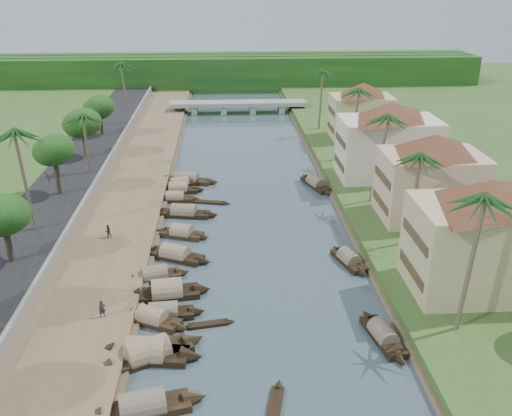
{
  "coord_description": "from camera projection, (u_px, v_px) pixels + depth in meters",
  "views": [
    {
      "loc": [
        -3.23,
        -45.05,
        27.38
      ],
      "look_at": [
        0.38,
        15.69,
        2.0
      ],
      "focal_mm": 40.0,
      "sensor_mm": 36.0,
      "label": 1
    }
  ],
  "objects": [
    {
      "name": "sampan_3",
      "position": [
        164.0,
        313.0,
        48.58
      ],
      "size": [
        7.3,
        2.0,
        1.98
      ],
      "rotation": [
        0.0,
        0.0,
        0.07
      ],
      "color": "black",
      "rests_on": "ground"
    },
    {
      "name": "right_bank",
      "position": [
        402.0,
        202.0,
        71.46
      ],
      "size": [
        16.0,
        180.0,
        1.2
      ],
      "primitive_type": "cube",
      "color": "#345220",
      "rests_on": "ground"
    },
    {
      "name": "palm_3",
      "position": [
        355.0,
        91.0,
        82.34
      ],
      "size": [
        3.2,
        3.2,
        11.9
      ],
      "color": "brown",
      "rests_on": "ground"
    },
    {
      "name": "tree_4",
      "position": [
        83.0,
        124.0,
        84.36
      ],
      "size": [
        5.03,
        5.03,
        7.21
      ],
      "color": "#413525",
      "rests_on": "ground"
    },
    {
      "name": "sampan_14",
      "position": [
        383.0,
        336.0,
        45.57
      ],
      "size": [
        2.88,
        7.93,
        1.93
      ],
      "rotation": [
        0.0,
        0.0,
        1.76
      ],
      "color": "black",
      "rests_on": "ground"
    },
    {
      "name": "sampan_9",
      "position": [
        184.0,
        213.0,
        68.66
      ],
      "size": [
        8.8,
        3.25,
        2.19
      ],
      "rotation": [
        0.0,
        0.0,
        -0.19
      ],
      "color": "black",
      "rests_on": "ground"
    },
    {
      "name": "palm_5",
      "position": [
        19.0,
        133.0,
        57.91
      ],
      "size": [
        3.2,
        3.2,
        12.54
      ],
      "color": "brown",
      "rests_on": "ground"
    },
    {
      "name": "bridge",
      "position": [
        238.0,
        105.0,
        117.9
      ],
      "size": [
        28.0,
        4.0,
        2.4
      ],
      "color": "gray",
      "rests_on": "ground"
    },
    {
      "name": "sampan_8",
      "position": [
        182.0,
        233.0,
        63.32
      ],
      "size": [
        6.74,
        3.76,
        2.07
      ],
      "rotation": [
        0.0,
        0.0,
        -0.35
      ],
      "color": "black",
      "rests_on": "ground"
    },
    {
      "name": "sampan_6",
      "position": [
        155.0,
        276.0,
        54.45
      ],
      "size": [
        7.03,
        3.35,
        2.08
      ],
      "rotation": [
        0.0,
        0.0,
        0.27
      ],
      "color": "black",
      "rests_on": "ground"
    },
    {
      "name": "sampan_16",
      "position": [
        316.0,
        184.0,
        77.99
      ],
      "size": [
        4.3,
        8.84,
        2.15
      ],
      "rotation": [
        0.0,
        0.0,
        1.89
      ],
      "color": "black",
      "rests_on": "ground"
    },
    {
      "name": "retaining_wall",
      "position": [
        85.0,
        203.0,
        69.03
      ],
      "size": [
        0.4,
        180.0,
        1.1
      ],
      "primitive_type": "cube",
      "color": "slate",
      "rests_on": "left_bank"
    },
    {
      "name": "palm_2",
      "position": [
        380.0,
        118.0,
        66.25
      ],
      "size": [
        3.2,
        3.2,
        12.12
      ],
      "color": "brown",
      "rests_on": "ground"
    },
    {
      "name": "canoe_0",
      "position": [
        273.0,
        413.0,
        38.06
      ],
      "size": [
        2.32,
        6.8,
        0.89
      ],
      "rotation": [
        0.0,
        0.0,
        1.35
      ],
      "color": "black",
      "rests_on": "ground"
    },
    {
      "name": "left_bank",
      "position": [
        120.0,
        210.0,
        69.62
      ],
      "size": [
        10.0,
        180.0,
        0.8
      ],
      "primitive_type": "cube",
      "color": "brown",
      "rests_on": "ground"
    },
    {
      "name": "tree_3",
      "position": [
        54.0,
        151.0,
        69.77
      ],
      "size": [
        4.46,
        4.46,
        7.54
      ],
      "color": "#413525",
      "rests_on": "ground"
    },
    {
      "name": "sampan_1",
      "position": [
        147.0,
        353.0,
        43.44
      ],
      "size": [
        9.09,
        3.24,
        2.59
      ],
      "rotation": [
        0.0,
        0.0,
        -0.14
      ],
      "color": "black",
      "rests_on": "ground"
    },
    {
      "name": "building_far",
      "position": [
        389.0,
        140.0,
        76.61
      ],
      "size": [
        15.59,
        15.59,
        10.2
      ],
      "color": "beige",
      "rests_on": "right_bank"
    },
    {
      "name": "tree_2",
      "position": [
        3.0,
        216.0,
        53.39
      ],
      "size": [
        4.66,
        4.66,
        6.74
      ],
      "color": "#413525",
      "rests_on": "ground"
    },
    {
      "name": "road",
      "position": [
        49.0,
        209.0,
        69.04
      ],
      "size": [
        8.0,
        180.0,
        1.4
      ],
      "primitive_type": "cube",
      "color": "black",
      "rests_on": "ground"
    },
    {
      "name": "building_mid",
      "position": [
        431.0,
        176.0,
        63.86
      ],
      "size": [
        14.11,
        14.11,
        9.7
      ],
      "color": "#D6A197",
      "rests_on": "right_bank"
    },
    {
      "name": "sampan_0",
      "position": [
        143.0,
        407.0,
        38.06
      ],
      "size": [
        9.1,
        3.74,
        2.33
      ],
      "rotation": [
        0.0,
        0.0,
        0.23
      ],
      "color": "black",
      "rests_on": "ground"
    },
    {
      "name": "person_near",
      "position": [
        102.0,
        309.0,
        47.07
      ],
      "size": [
        0.66,
        0.57,
        1.52
      ],
      "primitive_type": "imported",
      "rotation": [
        0.0,
        0.0,
        0.45
      ],
      "color": "#222229",
      "rests_on": "left_bank"
    },
    {
      "name": "palm_8",
      "position": [
        124.0,
        65.0,
        101.31
      ],
      "size": [
        3.2,
        3.2,
        12.35
      ],
      "color": "brown",
      "rests_on": "ground"
    },
    {
      "name": "sampan_7",
      "position": [
        175.0,
        255.0,
        58.49
      ],
      "size": [
        8.18,
        5.1,
        2.2
      ],
      "rotation": [
        0.0,
        0.0,
        -0.45
      ],
      "color": "black",
      "rests_on": "ground"
    },
    {
      "name": "palm_0",
      "position": [
        478.0,
        200.0,
        40.92
      ],
      "size": [
        3.2,
        3.2,
        12.79
      ],
      "color": "brown",
      "rests_on": "ground"
    },
    {
      "name": "sampan_12",
      "position": [
        186.0,
        180.0,
        79.49
      ],
      "size": [
        9.56,
        3.9,
        2.23
      ],
      "rotation": [
        0.0,
        0.0,
        -0.24
      ],
      "color": "black",
      "rests_on": "ground"
    },
    {
      "name": "tree_5",
      "position": [
        99.0,
        108.0,
        96.01
      ],
      "size": [
        4.64,
        4.64,
        6.6
      ],
      "color": "#413525",
      "rests_on": "ground"
    },
    {
      "name": "treeline",
      "position": [
        235.0,
        72.0,
        142.82
      ],
      "size": [
        120.0,
        14.0,
        8.0
      ],
      "color": "#133E11",
      "rests_on": "ground"
    },
    {
      "name": "canoe_2",
      "position": [
        209.0,
        202.0,
        72.59
      ],
      "size": [
        5.79,
        2.14,
        0.84
      ],
      "rotation": [
        0.0,
        0.0,
        -0.23
      ],
      "color": "black",
      "rests_on": "ground"
    },
    {
      "name": "building_distant",
      "position": [
        361.0,
        110.0,
        95.28
      ],
      "size": [
        12.62,
        12.62,
        9.2
      ],
      "color": "tan",
      "rests_on": "right_bank"
    },
    {
      "name": "sampan_10",
      "position": [
        175.0,
        198.0,
        73.1
      ],
      "size": [
        6.52,
        1.8,
        1.84
      ],
      "rotation": [
        0.0,
        0.0,
        -0.06
      ],
      "color": "black",
      "rests_on": "ground"
    },
    {
      "name": "tree_6",
      "position": [
        421.0,
        138.0,
        78.49
      ],
      "size": [
        4.76,
        4.76,
        6.91
      ],
      "color": "#413525",
      "rests_on": "ground"
    },
    {
      "name": "palm_1",
      "position": [
        420.0,
        157.0,
        55.82
      ],
      "size": [
        3.2,
        3.2,
        11.06
      ],
      "color": "brown",
      "rests_on": "ground"
    },
    {
      "name": "palm_6",
      "position": [
        83.0,
        117.0,
        76.34
      ],
      "size": [
        3.2,
        3.2,
        9.64
      ],
      "color": "brown",
      "rests_on": "ground"
    },
    {
      "name": "palm_7",
      "position": [
        321.0,
        72.0,
        98.36
      ],
      "size": [
        3.2,
        3.2,
        11.78
      ],
      "color": "brown",
      "rests_on": "ground"
    },
    {
      "name": "sampan_13",
      "position": [
        180.0,
        184.0,
        77.95
      ],
      "size": [
        6.9,
        3.73,
        1.92
      ],
      "rotation": [
        0.0,
        0.0,
        0.36
      ],
      "color": "black",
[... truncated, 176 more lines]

